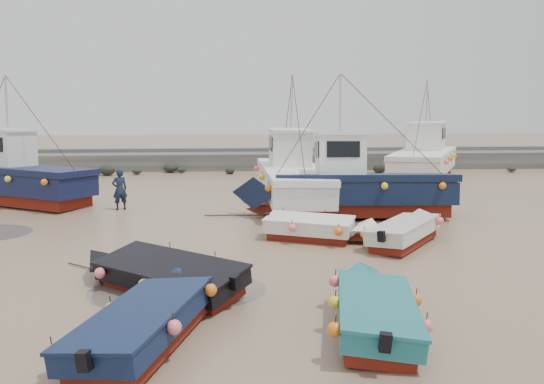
{
  "coord_description": "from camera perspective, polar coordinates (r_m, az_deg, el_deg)",
  "views": [
    {
      "loc": [
        -0.32,
        -16.65,
        5.14
      ],
      "look_at": [
        1.02,
        4.41,
        1.4
      ],
      "focal_mm": 35.0,
      "sensor_mm": 36.0,
      "label": 1
    }
  ],
  "objects": [
    {
      "name": "dinghy_2",
      "position": [
        12.41,
        10.84,
        -11.85
      ],
      "size": [
        2.54,
        5.86,
        1.43
      ],
      "rotation": [
        0.0,
        0.0,
        -0.18
      ],
      "color": "maroon",
      "rests_on": "ground"
    },
    {
      "name": "person",
      "position": [
        25.81,
        -15.96,
        -1.83
      ],
      "size": [
        0.83,
        0.74,
        1.92
      ],
      "primitive_type": "imported",
      "rotation": [
        0.0,
        0.0,
        3.64
      ],
      "color": "#141D33",
      "rests_on": "ground"
    },
    {
      "name": "cabin_boat_1",
      "position": [
        26.04,
        1.96,
        1.57
      ],
      "size": [
        3.46,
        11.33,
        6.22
      ],
      "rotation": [
        0.0,
        0.0,
        0.04
      ],
      "color": "maroon",
      "rests_on": "ground"
    },
    {
      "name": "dinghy_1",
      "position": [
        11.97,
        -12.77,
        -12.82
      ],
      "size": [
        3.15,
        6.25,
        1.43
      ],
      "rotation": [
        0.0,
        0.0,
        -0.3
      ],
      "color": "maroon",
      "rests_on": "ground"
    },
    {
      "name": "seawall",
      "position": [
        38.91,
        -3.07,
        3.38
      ],
      "size": [
        60.0,
        4.92,
        1.5
      ],
      "color": "#62625D",
      "rests_on": "ground"
    },
    {
      "name": "puddle_d",
      "position": [
        27.32,
        2.9,
        -0.8
      ],
      "size": [
        5.85,
        5.85,
        0.01
      ],
      "primitive_type": "cylinder",
      "color": "#595047",
      "rests_on": "ground"
    },
    {
      "name": "puddle_b",
      "position": [
        21.53,
        10.86,
        -3.94
      ],
      "size": [
        3.37,
        3.37,
        0.01
      ],
      "primitive_type": "cylinder",
      "color": "#595047",
      "rests_on": "ground"
    },
    {
      "name": "ground",
      "position": [
        17.43,
        -2.45,
        -7.11
      ],
      "size": [
        120.0,
        120.0,
        0.0
      ],
      "primitive_type": "plane",
      "color": "#917456",
      "rests_on": "ground"
    },
    {
      "name": "dinghy_4",
      "position": [
        14.84,
        -11.77,
        -8.24
      ],
      "size": [
        5.78,
        4.57,
        1.43
      ],
      "rotation": [
        0.0,
        0.0,
        0.94
      ],
      "color": "maroon",
      "rests_on": "ground"
    },
    {
      "name": "cabin_boat_2",
      "position": [
        23.46,
        8.33,
        0.55
      ],
      "size": [
        10.95,
        3.56,
        6.22
      ],
      "rotation": [
        0.0,
        0.0,
        1.53
      ],
      "color": "maroon",
      "rests_on": "ground"
    },
    {
      "name": "dinghy_3",
      "position": [
        19.66,
        14.5,
        -3.79
      ],
      "size": [
        4.28,
        5.02,
        1.43
      ],
      "rotation": [
        0.0,
        0.0,
        -0.68
      ],
      "color": "maroon",
      "rests_on": "ground"
    },
    {
      "name": "dinghy_5",
      "position": [
        19.47,
        5.09,
        -3.6
      ],
      "size": [
        5.26,
        2.87,
        1.43
      ],
      "rotation": [
        0.0,
        0.0,
        -1.94
      ],
      "color": "maroon",
      "rests_on": "ground"
    },
    {
      "name": "puddle_a",
      "position": [
        14.85,
        -10.13,
        -10.36
      ],
      "size": [
        4.85,
        4.85,
        0.01
      ],
      "primitive_type": "cylinder",
      "color": "#595047",
      "rests_on": "ground"
    },
    {
      "name": "cabin_boat_0",
      "position": [
        29.0,
        -26.04,
        1.48
      ],
      "size": [
        9.8,
        6.16,
        6.22
      ],
      "rotation": [
        0.0,
        0.0,
        1.09
      ],
      "color": "maroon",
      "rests_on": "ground"
    },
    {
      "name": "cabin_boat_3",
      "position": [
        35.43,
        16.14,
        3.47
      ],
      "size": [
        6.91,
        10.09,
        6.22
      ],
      "rotation": [
        0.0,
        0.0,
        -0.5
      ],
      "color": "maroon",
      "rests_on": "ground"
    }
  ]
}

